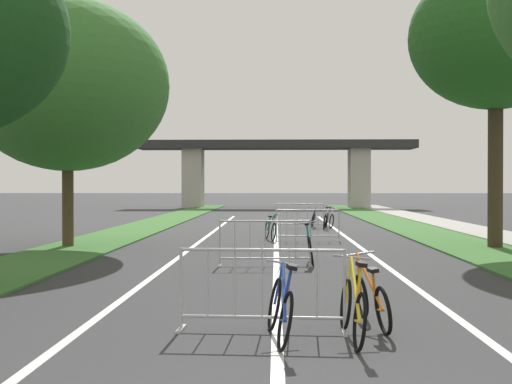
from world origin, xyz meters
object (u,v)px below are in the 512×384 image
Objects in this scene: bicycle_orange_0 at (371,300)px; bicycle_green_2 at (270,229)px; crowd_barrier_third at (308,226)px; crowd_barrier_second at (265,244)px; bicycle_silver_7 at (326,220)px; bicycle_teal_1 at (310,248)px; bicycle_white_3 at (329,219)px; bicycle_purple_6 at (313,220)px; tree_right_oak_near at (496,37)px; tree_left_pine_far at (67,85)px; bicycle_blue_4 at (280,309)px; crowd_barrier_fourth at (300,216)px; bicycle_yellow_5 at (353,309)px; crowd_barrier_nearest at (262,291)px.

bicycle_green_2 is (-1.43, 13.44, 0.01)m from bicycle_orange_0.
crowd_barrier_second is at bearing -101.01° from crowd_barrier_third.
bicycle_silver_7 is (2.30, 5.64, 0.02)m from bicycle_green_2.
bicycle_teal_1 is (-0.26, -6.27, -0.13)m from crowd_barrier_third.
bicycle_white_3 is 0.69m from bicycle_purple_6.
crowd_barrier_third is 1.32m from bicycle_green_2.
crowd_barrier_third is 13.00m from bicycle_orange_0.
bicycle_white_3 is (2.51, 6.69, -0.01)m from bicycle_green_2.
tree_right_oak_near is at bearing 35.98° from bicycle_teal_1.
bicycle_green_2 is 6.09m from bicycle_silver_7.
tree_left_pine_far is 12.65m from bicycle_silver_7.
bicycle_blue_4 is 21.01m from bicycle_purple_6.
tree_right_oak_near is 8.11m from crowd_barrier_third.
crowd_barrier_fourth is 20.54m from bicycle_blue_4.
crowd_barrier_fourth is 1.28× the size of bicycle_orange_0.
bicycle_teal_1 is 12.42m from bicycle_silver_7.
bicycle_silver_7 is at bearing 84.47° from bicycle_yellow_5.
bicycle_orange_0 is at bearing -85.25° from bicycle_teal_1.
crowd_barrier_third and crowd_barrier_fourth have the same top height.
bicycle_orange_0 is at bearing 28.63° from bicycle_blue_4.
tree_left_pine_far reaches higher than bicycle_yellow_5.
bicycle_green_2 is at bearing 25.30° from tree_left_pine_far.
bicycle_orange_0 is 19.10m from bicycle_silver_7.
bicycle_orange_0 is at bearing -76.75° from crowd_barrier_second.
bicycle_white_3 is (1.27, 7.13, -0.17)m from crowd_barrier_third.
bicycle_yellow_5 is at bearing -58.21° from tree_left_pine_far.
bicycle_white_3 is (2.50, 20.47, -0.17)m from crowd_barrier_nearest.
bicycle_blue_4 is 1.11× the size of bicycle_purple_6.
bicycle_silver_7 reaches higher than bicycle_green_2.
bicycle_orange_0 reaches higher than bicycle_purple_6.
tree_right_oak_near reaches higher than bicycle_silver_7.
crowd_barrier_third reaches higher than bicycle_green_2.
crowd_barrier_third is 1.26× the size of bicycle_green_2.
bicycle_silver_7 is at bearing 84.83° from bicycle_teal_1.
bicycle_silver_7 is (0.88, 19.08, 0.03)m from bicycle_orange_0.
crowd_barrier_third is at bearing 87.36° from bicycle_yellow_5.
crowd_barrier_fourth is 1.36× the size of bicycle_purple_6.
tree_right_oak_near is 3.86× the size of crowd_barrier_nearest.
bicycle_purple_6 is (1.82, 6.66, -0.02)m from bicycle_green_2.
crowd_barrier_third reaches higher than bicycle_blue_4.
tree_right_oak_near is 9.73m from crowd_barrier_second.
crowd_barrier_second and crowd_barrier_fourth have the same top height.
crowd_barrier_third is 7.24m from bicycle_white_3.
crowd_barrier_third is (-5.34, 2.34, -5.64)m from tree_right_oak_near.
bicycle_orange_0 is 20.11m from bicycle_purple_6.
tree_right_oak_near reaches higher than bicycle_orange_0.
bicycle_purple_6 is at bearing -7.93° from bicycle_white_3.
bicycle_white_3 is 0.92× the size of bicycle_yellow_5.
bicycle_green_2 is (0.06, 7.11, -0.16)m from crowd_barrier_second.
tree_right_oak_near is 4.86× the size of bicycle_green_2.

